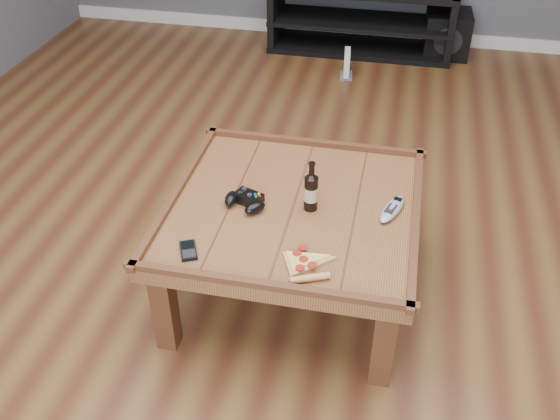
% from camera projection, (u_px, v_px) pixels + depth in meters
% --- Properties ---
extents(ground, '(6.00, 6.00, 0.00)m').
position_uv_depth(ground, '(292.00, 287.00, 2.78)').
color(ground, '#492414').
rests_on(ground, ground).
extents(baseboard, '(5.00, 0.02, 0.10)m').
position_uv_depth(baseboard, '(363.00, 33.00, 5.09)').
color(baseboard, silver).
rests_on(baseboard, ground).
extents(coffee_table, '(1.03, 1.03, 0.48)m').
position_uv_depth(coffee_table, '(293.00, 217.00, 2.54)').
color(coffee_table, '#592D19').
rests_on(coffee_table, ground).
extents(media_console, '(1.40, 0.45, 0.50)m').
position_uv_depth(media_console, '(361.00, 19.00, 4.78)').
color(media_console, black).
rests_on(media_console, ground).
extents(beer_bottle, '(0.06, 0.06, 0.22)m').
position_uv_depth(beer_bottle, '(311.00, 191.00, 2.44)').
color(beer_bottle, black).
rests_on(beer_bottle, coffee_table).
extents(game_controller, '(0.18, 0.16, 0.05)m').
position_uv_depth(game_controller, '(245.00, 201.00, 2.49)').
color(game_controller, black).
rests_on(game_controller, coffee_table).
extents(pizza_slice, '(0.24, 0.29, 0.03)m').
position_uv_depth(pizza_slice, '(304.00, 264.00, 2.21)').
color(pizza_slice, tan).
rests_on(pizza_slice, coffee_table).
extents(smartphone, '(0.10, 0.12, 0.01)m').
position_uv_depth(smartphone, '(188.00, 250.00, 2.28)').
color(smartphone, black).
rests_on(smartphone, coffee_table).
extents(remote_control, '(0.12, 0.21, 0.03)m').
position_uv_depth(remote_control, '(392.00, 209.00, 2.47)').
color(remote_control, '#92979E').
rests_on(remote_control, coffee_table).
extents(subwoofer, '(0.35, 0.35, 0.33)m').
position_uv_depth(subwoofer, '(447.00, 34.00, 4.76)').
color(subwoofer, black).
rests_on(subwoofer, ground).
extents(game_console, '(0.11, 0.17, 0.20)m').
position_uv_depth(game_console, '(347.00, 65.00, 4.48)').
color(game_console, slate).
rests_on(game_console, ground).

